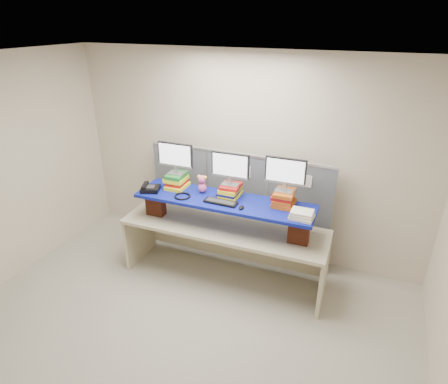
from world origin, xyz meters
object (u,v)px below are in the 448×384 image
at_px(desk, 224,236).
at_px(monitor_left, 175,157).
at_px(monitor_center, 230,167).
at_px(desk_phone, 150,188).
at_px(keyboard, 221,202).
at_px(monitor_right, 285,173).
at_px(blue_board, 224,201).

height_order(desk, monitor_left, monitor_left).
xyz_separation_m(monitor_center, desk_phone, (-0.99, -0.27, -0.35)).
height_order(monitor_left, keyboard, monitor_left).
distance_m(monitor_right, desk_phone, 1.72).
bearing_deg(keyboard, monitor_right, 19.67).
xyz_separation_m(blue_board, monitor_right, (0.69, 0.15, 0.43)).
bearing_deg(monitor_right, keyboard, -162.45).
xyz_separation_m(monitor_right, desk_phone, (-1.65, -0.29, -0.37)).
distance_m(desk, blue_board, 0.50).
bearing_deg(monitor_left, blue_board, -9.64).
bearing_deg(blue_board, monitor_center, 73.93).
relative_size(blue_board, monitor_left, 4.69).
height_order(monitor_left, monitor_center, monitor_left).
bearing_deg(monitor_right, desk_phone, -172.18).
xyz_separation_m(monitor_left, keyboard, (0.70, -0.19, -0.41)).
bearing_deg(keyboard, monitor_left, 164.51).
bearing_deg(monitor_center, monitor_left, -180.00).
xyz_separation_m(desk, monitor_left, (-0.70, 0.09, 0.94)).
height_order(desk, monitor_right, monitor_right).
relative_size(monitor_center, desk_phone, 1.70).
height_order(desk, keyboard, keyboard).
relative_size(monitor_left, desk_phone, 1.70).
bearing_deg(desk_phone, monitor_left, 22.34).
xyz_separation_m(blue_board, desk_phone, (-0.96, -0.15, 0.05)).
relative_size(desk, monitor_center, 5.56).
bearing_deg(desk_phone, keyboard, -17.69).
height_order(blue_board, keyboard, keyboard).
relative_size(monitor_center, monitor_right, 1.00).
xyz_separation_m(desk, monitor_right, (0.69, 0.15, 0.92)).
bearing_deg(blue_board, desk, 0.00).
relative_size(blue_board, monitor_right, 4.69).
distance_m(blue_board, desk_phone, 0.97).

